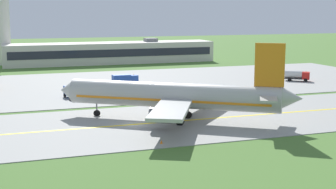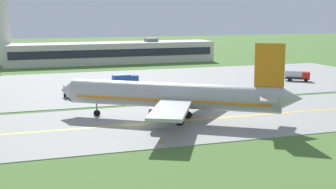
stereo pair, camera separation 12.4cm
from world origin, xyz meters
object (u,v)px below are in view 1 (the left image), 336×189
service_truck_catering (125,79)px  airplane_lead (175,96)px  service_truck_baggage (297,75)px  control_tower (2,13)px  service_truck_fuel (71,93)px

service_truck_catering → airplane_lead: bearing=-92.9°
service_truck_baggage → control_tower: bearing=136.5°
service_truck_fuel → service_truck_catering: size_ratio=1.10×
service_truck_baggage → service_truck_catering: service_truck_baggage is taller
service_truck_baggage → airplane_lead: bearing=-143.8°
service_truck_fuel → service_truck_catering: 19.58m
airplane_lead → service_truck_fuel: airplane_lead is taller
service_truck_baggage → service_truck_catering: size_ratio=1.00×
control_tower → service_truck_fuel: bearing=-81.1°
service_truck_fuel → control_tower: 72.68m
service_truck_baggage → service_truck_fuel: size_ratio=0.91×
service_truck_fuel → service_truck_catering: service_truck_catering is taller
airplane_lead → service_truck_baggage: size_ratio=5.68×
service_truck_baggage → service_truck_fuel: 56.93m
airplane_lead → service_truck_catering: 39.88m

